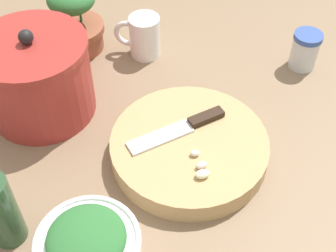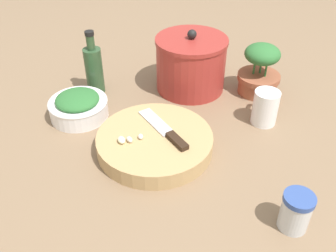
# 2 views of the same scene
# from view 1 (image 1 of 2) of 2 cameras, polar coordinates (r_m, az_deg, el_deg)

# --- Properties ---
(ground_plane) EXTENTS (5.00, 5.00, 0.00)m
(ground_plane) POSITION_cam_1_polar(r_m,az_deg,el_deg) (0.93, -0.31, -1.22)
(ground_plane) COLOR #7F664C
(cutting_board) EXTENTS (0.30, 0.30, 0.04)m
(cutting_board) POSITION_cam_1_polar(r_m,az_deg,el_deg) (0.88, 2.58, -2.72)
(cutting_board) COLOR tan
(cutting_board) RESTS_ON ground_plane
(chef_knife) EXTENTS (0.17, 0.15, 0.01)m
(chef_knife) POSITION_cam_1_polar(r_m,az_deg,el_deg) (0.88, 1.83, -0.15)
(chef_knife) COLOR black
(chef_knife) RESTS_ON cutting_board
(garlic_cloves) EXTENTS (0.06, 0.05, 0.01)m
(garlic_cloves) POSITION_cam_1_polar(r_m,az_deg,el_deg) (0.82, 4.00, -5.04)
(garlic_cloves) COLOR silver
(garlic_cloves) RESTS_ON cutting_board
(herb_bowl) EXTENTS (0.17, 0.17, 0.08)m
(herb_bowl) POSITION_cam_1_polar(r_m,az_deg,el_deg) (0.76, -9.73, -14.13)
(herb_bowl) COLOR white
(herb_bowl) RESTS_ON ground_plane
(spice_jar) EXTENTS (0.06, 0.06, 0.09)m
(spice_jar) POSITION_cam_1_polar(r_m,az_deg,el_deg) (1.10, 16.34, 8.88)
(spice_jar) COLOR silver
(spice_jar) RESTS_ON ground_plane
(coffee_mug) EXTENTS (0.07, 0.11, 0.10)m
(coffee_mug) POSITION_cam_1_polar(r_m,az_deg,el_deg) (1.09, -3.06, 10.88)
(coffee_mug) COLOR white
(coffee_mug) RESTS_ON ground_plane
(stock_pot) EXTENTS (0.22, 0.22, 0.20)m
(stock_pot) POSITION_cam_1_polar(r_m,az_deg,el_deg) (0.96, -15.70, 5.72)
(stock_pot) COLOR #9E2D28
(stock_pot) RESTS_ON ground_plane
(potted_herb) EXTENTS (0.13, 0.13, 0.16)m
(potted_herb) POSITION_cam_1_polar(r_m,az_deg,el_deg) (1.12, -11.30, 12.38)
(potted_herb) COLOR #935138
(potted_herb) RESTS_ON ground_plane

